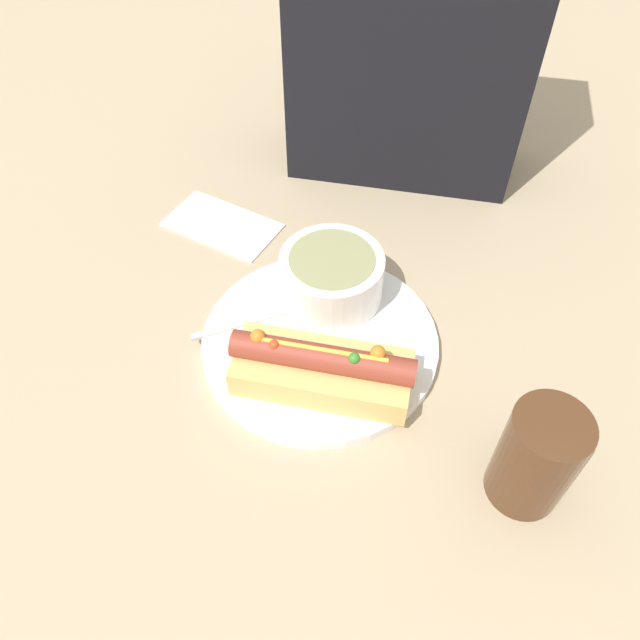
% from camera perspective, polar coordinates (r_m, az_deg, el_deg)
% --- Properties ---
extents(ground_plane, '(4.00, 4.00, 0.00)m').
position_cam_1_polar(ground_plane, '(0.70, 0.00, -2.36)').
color(ground_plane, tan).
extents(dinner_plate, '(0.26, 0.26, 0.01)m').
position_cam_1_polar(dinner_plate, '(0.69, 0.00, -2.01)').
color(dinner_plate, white).
rests_on(dinner_plate, ground_plane).
extents(hot_dog, '(0.19, 0.07, 0.06)m').
position_cam_1_polar(hot_dog, '(0.63, 0.20, -4.43)').
color(hot_dog, '#DBAD60').
rests_on(hot_dog, dinner_plate).
extents(soup_bowl, '(0.12, 0.12, 0.06)m').
position_cam_1_polar(soup_bowl, '(0.70, 0.79, 4.16)').
color(soup_bowl, white).
rests_on(soup_bowl, dinner_plate).
extents(spoon, '(0.14, 0.09, 0.01)m').
position_cam_1_polar(spoon, '(0.71, -2.96, 0.94)').
color(spoon, '#B7B7BC').
rests_on(spoon, dinner_plate).
extents(drinking_glass, '(0.07, 0.07, 0.12)m').
position_cam_1_polar(drinking_glass, '(0.59, 19.16, -11.84)').
color(drinking_glass, '#4C2D19').
rests_on(drinking_glass, ground_plane).
extents(napkin, '(0.16, 0.12, 0.01)m').
position_cam_1_polar(napkin, '(0.84, -8.94, 8.65)').
color(napkin, white).
rests_on(napkin, ground_plane).
extents(seated_diner, '(0.30, 0.14, 0.50)m').
position_cam_1_polar(seated_diner, '(0.84, 8.75, 26.23)').
color(seated_diner, black).
rests_on(seated_diner, ground_plane).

